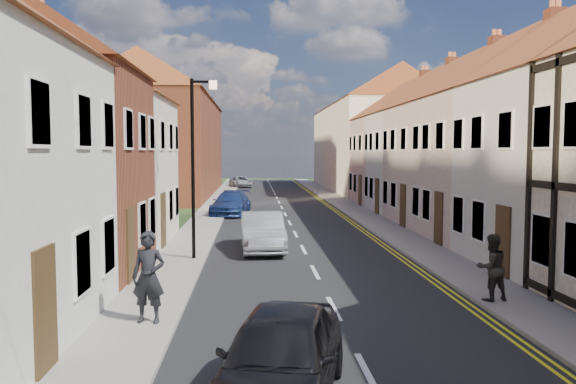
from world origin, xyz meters
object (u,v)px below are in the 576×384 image
object	(u,v)px
lamppost	(195,157)
car_mid	(262,232)
car_distant	(241,182)
pedestrian_left	(149,277)
car_near	(280,357)
pedestrian_right	(491,267)
car_far	(231,203)

from	to	relation	value
lamppost	car_mid	size ratio (longest dim) A/B	1.38
lamppost	car_distant	world-z (taller)	lamppost
car_mid	lamppost	bearing A→B (deg)	-141.24
pedestrian_left	lamppost	bearing A→B (deg)	97.37
lamppost	pedestrian_left	xyz separation A→B (m)	(-0.27, -7.16, -2.45)
car_distant	car_near	bearing A→B (deg)	-98.58
lamppost	pedestrian_right	size ratio (longest dim) A/B	3.71
car_far	car_distant	size ratio (longest dim) A/B	1.12
car_near	car_far	distance (m)	24.96
lamppost	pedestrian_left	size ratio (longest dim) A/B	3.11
car_near	pedestrian_right	xyz separation A→B (m)	(5.34, 5.00, 0.23)
lamppost	car_far	bearing A→B (deg)	87.50
lamppost	pedestrian_right	xyz separation A→B (m)	(7.65, -5.90, -2.61)
car_mid	pedestrian_left	xyz separation A→B (m)	(-2.53, -9.15, 0.37)
car_near	car_distant	world-z (taller)	car_near
car_near	pedestrian_left	bearing A→B (deg)	138.01
car_distant	pedestrian_left	size ratio (longest dim) A/B	2.17
car_far	car_distant	xyz separation A→B (m)	(0.00, 25.70, -0.10)
lamppost	pedestrian_right	bearing A→B (deg)	-37.64
car_mid	car_far	size ratio (longest dim) A/B	0.93
car_near	car_distant	size ratio (longest dim) A/B	0.99
pedestrian_left	car_near	bearing A→B (deg)	-45.80
lamppost	car_mid	world-z (taller)	lamppost
lamppost	car_distant	distance (m)	39.81
car_far	pedestrian_left	bearing A→B (deg)	-84.75
car_mid	car_far	distance (m)	12.13
car_distant	pedestrian_right	distance (m)	46.14
lamppost	car_distant	xyz separation A→B (m)	(0.61, 39.70, -2.96)
car_near	pedestrian_left	world-z (taller)	pedestrian_left
lamppost	pedestrian_left	bearing A→B (deg)	-92.18
car_mid	pedestrian_left	size ratio (longest dim) A/B	2.25
car_distant	pedestrian_right	world-z (taller)	pedestrian_right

